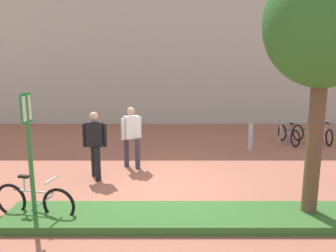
{
  "coord_description": "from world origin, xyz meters",
  "views": [
    {
      "loc": [
        0.01,
        -7.33,
        2.95
      ],
      "look_at": [
        -0.02,
        1.74,
        1.16
      ],
      "focal_mm": 35.24,
      "sensor_mm": 36.0,
      "label": 1
    }
  ],
  "objects_px": {
    "bike_at_sign": "(35,201)",
    "person_suited_dark": "(96,141)",
    "parking_sign_post": "(30,139)",
    "bollard_steel": "(251,137)",
    "tree_sidewalk": "(326,23)",
    "person_shirt_white": "(132,133)",
    "bike_rack_cluster": "(308,134)"
  },
  "relations": [
    {
      "from": "bike_at_sign",
      "to": "person_suited_dark",
      "type": "xyz_separation_m",
      "value": [
        0.69,
        2.21,
        0.63
      ]
    },
    {
      "from": "parking_sign_post",
      "to": "bollard_steel",
      "type": "bearing_deg",
      "value": 43.71
    },
    {
      "from": "tree_sidewalk",
      "to": "bollard_steel",
      "type": "xyz_separation_m",
      "value": [
        0.08,
        4.89,
        -3.13
      ]
    },
    {
      "from": "person_shirt_white",
      "to": "bike_at_sign",
      "type": "bearing_deg",
      "value": -116.11
    },
    {
      "from": "tree_sidewalk",
      "to": "person_shirt_white",
      "type": "distance_m",
      "value": 5.45
    },
    {
      "from": "tree_sidewalk",
      "to": "person_shirt_white",
      "type": "relative_size",
      "value": 2.78
    },
    {
      "from": "tree_sidewalk",
      "to": "bike_rack_cluster",
      "type": "bearing_deg",
      "value": 67.92
    },
    {
      "from": "bollard_steel",
      "to": "person_suited_dark",
      "type": "height_order",
      "value": "person_suited_dark"
    },
    {
      "from": "parking_sign_post",
      "to": "bike_rack_cluster",
      "type": "bearing_deg",
      "value": 38.46
    },
    {
      "from": "parking_sign_post",
      "to": "bollard_steel",
      "type": "distance_m",
      "value": 7.34
    },
    {
      "from": "tree_sidewalk",
      "to": "person_suited_dark",
      "type": "distance_m",
      "value": 5.65
    },
    {
      "from": "parking_sign_post",
      "to": "tree_sidewalk",
      "type": "bearing_deg",
      "value": 1.31
    },
    {
      "from": "person_shirt_white",
      "to": "bollard_steel",
      "type": "bearing_deg",
      "value": 25.85
    },
    {
      "from": "bollard_steel",
      "to": "person_shirt_white",
      "type": "distance_m",
      "value": 4.22
    },
    {
      "from": "bike_at_sign",
      "to": "bollard_steel",
      "type": "bearing_deg",
      "value": 42.93
    },
    {
      "from": "bike_at_sign",
      "to": "bollard_steel",
      "type": "distance_m",
      "value": 7.21
    },
    {
      "from": "bike_rack_cluster",
      "to": "person_shirt_white",
      "type": "distance_m",
      "value": 6.71
    },
    {
      "from": "parking_sign_post",
      "to": "bike_at_sign",
      "type": "relative_size",
      "value": 1.47
    },
    {
      "from": "person_shirt_white",
      "to": "person_suited_dark",
      "type": "xyz_separation_m",
      "value": [
        -0.82,
        -0.88,
        0.0
      ]
    },
    {
      "from": "parking_sign_post",
      "to": "bollard_steel",
      "type": "relative_size",
      "value": 2.69
    },
    {
      "from": "parking_sign_post",
      "to": "person_shirt_white",
      "type": "xyz_separation_m",
      "value": [
        1.48,
        3.19,
        -0.6
      ]
    },
    {
      "from": "parking_sign_post",
      "to": "person_shirt_white",
      "type": "height_order",
      "value": "parking_sign_post"
    },
    {
      "from": "bollard_steel",
      "to": "parking_sign_post",
      "type": "bearing_deg",
      "value": -136.29
    },
    {
      "from": "person_shirt_white",
      "to": "person_suited_dark",
      "type": "bearing_deg",
      "value": -133.25
    },
    {
      "from": "bollard_steel",
      "to": "person_suited_dark",
      "type": "relative_size",
      "value": 0.52
    },
    {
      "from": "parking_sign_post",
      "to": "bike_rack_cluster",
      "type": "distance_m",
      "value": 9.71
    },
    {
      "from": "tree_sidewalk",
      "to": "bollard_steel",
      "type": "bearing_deg",
      "value": 89.03
    },
    {
      "from": "parking_sign_post",
      "to": "bike_at_sign",
      "type": "distance_m",
      "value": 1.24
    },
    {
      "from": "bollard_steel",
      "to": "tree_sidewalk",
      "type": "bearing_deg",
      "value": -90.97
    },
    {
      "from": "bike_rack_cluster",
      "to": "parking_sign_post",
      "type": "bearing_deg",
      "value": -141.54
    },
    {
      "from": "parking_sign_post",
      "to": "bike_at_sign",
      "type": "xyz_separation_m",
      "value": [
        -0.04,
        0.1,
        -1.24
      ]
    },
    {
      "from": "bollard_steel",
      "to": "person_shirt_white",
      "type": "bearing_deg",
      "value": -154.15
    }
  ]
}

